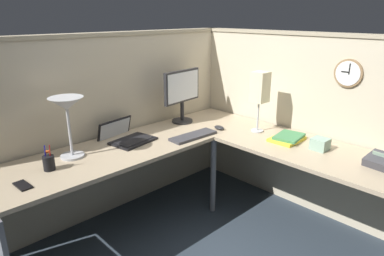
# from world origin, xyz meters

# --- Properties ---
(ground_plane) EXTENTS (6.80, 6.80, 0.00)m
(ground_plane) POSITION_xyz_m (0.00, 0.00, 0.00)
(ground_plane) COLOR #2D3842
(cubicle_wall_back) EXTENTS (2.57, 0.12, 1.58)m
(cubicle_wall_back) POSITION_xyz_m (-0.36, 0.87, 0.79)
(cubicle_wall_back) COLOR beige
(cubicle_wall_back) RESTS_ON ground
(cubicle_wall_right) EXTENTS (0.12, 2.37, 1.58)m
(cubicle_wall_right) POSITION_xyz_m (0.87, -0.27, 0.79)
(cubicle_wall_right) COLOR beige
(cubicle_wall_right) RESTS_ON ground
(desk) EXTENTS (2.35, 2.15, 0.73)m
(desk) POSITION_xyz_m (-0.15, -0.05, 0.63)
(desk) COLOR tan
(desk) RESTS_ON ground
(monitor) EXTENTS (0.46, 0.20, 0.50)m
(monitor) POSITION_xyz_m (0.23, 0.64, 1.02)
(monitor) COLOR #232326
(monitor) RESTS_ON desk
(laptop) EXTENTS (0.39, 0.43, 0.22)m
(laptop) POSITION_xyz_m (-0.44, 0.62, 0.75)
(laptop) COLOR black
(laptop) RESTS_ON desk
(keyboard) EXTENTS (0.44, 0.16, 0.02)m
(keyboard) POSITION_xyz_m (0.01, 0.26, 0.74)
(keyboard) COLOR #38383D
(keyboard) RESTS_ON desk
(computer_mouse) EXTENTS (0.06, 0.10, 0.03)m
(computer_mouse) POSITION_xyz_m (0.32, 0.24, 0.75)
(computer_mouse) COLOR #232326
(computer_mouse) RESTS_ON desk
(desk_lamp_dome) EXTENTS (0.24, 0.24, 0.44)m
(desk_lamp_dome) POSITION_xyz_m (-0.92, 0.58, 1.09)
(desk_lamp_dome) COLOR #B7BABF
(desk_lamp_dome) RESTS_ON desk
(pen_cup) EXTENTS (0.08, 0.08, 0.18)m
(pen_cup) POSITION_xyz_m (-1.13, 0.47, 0.78)
(pen_cup) COLOR black
(pen_cup) RESTS_ON desk
(cell_phone) EXTENTS (0.08, 0.15, 0.01)m
(cell_phone) POSITION_xyz_m (-1.34, 0.36, 0.73)
(cell_phone) COLOR black
(cell_phone) RESTS_ON desk
(office_phone) EXTENTS (0.21, 0.22, 0.11)m
(office_phone) POSITION_xyz_m (0.52, -1.07, 0.77)
(office_phone) COLOR #38383D
(office_phone) RESTS_ON desk
(book_stack) EXTENTS (0.30, 0.23, 0.04)m
(book_stack) POSITION_xyz_m (0.51, -0.34, 0.75)
(book_stack) COLOR yellow
(book_stack) RESTS_ON desk
(desk_lamp_paper) EXTENTS (0.13, 0.13, 0.53)m
(desk_lamp_paper) POSITION_xyz_m (0.52, -0.03, 1.11)
(desk_lamp_paper) COLOR #B7BABF
(desk_lamp_paper) RESTS_ON desk
(tissue_box) EXTENTS (0.12, 0.12, 0.09)m
(tissue_box) POSITION_xyz_m (0.52, -0.61, 0.78)
(tissue_box) COLOR #8CAD99
(tissue_box) RESTS_ON desk
(wall_clock) EXTENTS (0.04, 0.22, 0.22)m
(wall_clock) POSITION_xyz_m (0.82, -0.63, 1.29)
(wall_clock) COLOR olive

